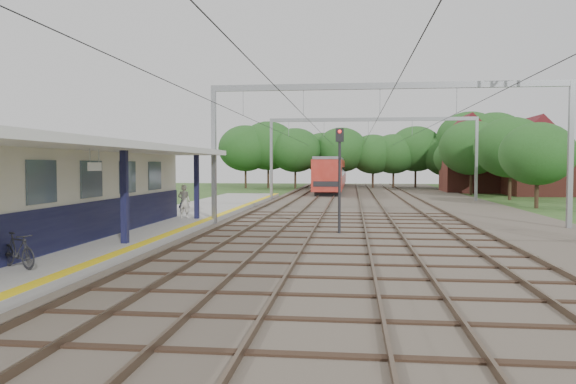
{
  "coord_description": "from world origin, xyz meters",
  "views": [
    {
      "loc": [
        1.9,
        -12.5,
        3.05
      ],
      "look_at": [
        -1.53,
        17.34,
        1.6
      ],
      "focal_mm": 35.0,
      "sensor_mm": 36.0,
      "label": 1
    }
  ],
  "objects_px": {
    "bicycle": "(18,250)",
    "signal_post": "(340,167)",
    "person": "(184,201)",
    "train": "(333,173)"
  },
  "relations": [
    {
      "from": "bicycle",
      "to": "signal_post",
      "type": "distance_m",
      "value": 13.53
    },
    {
      "from": "bicycle",
      "to": "train",
      "type": "xyz_separation_m",
      "value": [
        6.29,
        55.65,
        1.27
      ]
    },
    {
      "from": "person",
      "to": "train",
      "type": "relative_size",
      "value": 0.05
    },
    {
      "from": "train",
      "to": "person",
      "type": "bearing_deg",
      "value": -98.24
    },
    {
      "from": "person",
      "to": "bicycle",
      "type": "relative_size",
      "value": 1.1
    },
    {
      "from": "bicycle",
      "to": "signal_post",
      "type": "bearing_deg",
      "value": -9.61
    },
    {
      "from": "train",
      "to": "signal_post",
      "type": "xyz_separation_m",
      "value": [
        1.85,
        -45.06,
        0.89
      ]
    },
    {
      "from": "person",
      "to": "bicycle",
      "type": "bearing_deg",
      "value": 91.25
    },
    {
      "from": "train",
      "to": "bicycle",
      "type": "bearing_deg",
      "value": -96.44
    },
    {
      "from": "person",
      "to": "signal_post",
      "type": "height_order",
      "value": "signal_post"
    }
  ]
}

